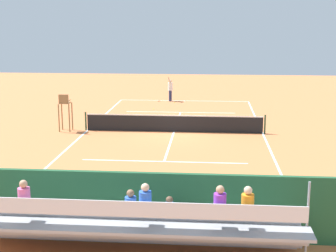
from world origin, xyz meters
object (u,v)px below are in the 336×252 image
bleacher_stand (134,227)px  equipment_bag (155,224)px  tennis_ball_near (154,109)px  tennis_ball_far (175,102)px  tennis_net (174,123)px  tennis_player (170,88)px  umpire_chair (65,108)px  tennis_racket (161,101)px  courtside_bench (227,213)px

bleacher_stand → equipment_bag: (-0.32, -2.00, -0.77)m
tennis_ball_near → tennis_ball_far: (-1.26, -3.04, 0.00)m
tennis_net → tennis_ball_far: 10.07m
tennis_net → tennis_player: size_ratio=5.35×
umpire_chair → tennis_racket: (-4.38, -11.12, -1.30)m
umpire_chair → tennis_ball_far: 11.79m
bleacher_stand → tennis_racket: (1.89, -26.21, -0.94)m
tennis_player → tennis_ball_near: size_ratio=29.18×
tennis_net → equipment_bag: (-0.40, 13.40, -0.32)m
tennis_net → equipment_bag: tennis_net is taller
courtside_bench → equipment_bag: 2.23m
equipment_bag → tennis_player: bearing=-86.5°
tennis_ball_far → bleacher_stand: bearing=91.7°
tennis_player → tennis_ball_near: tennis_player is taller
courtside_bench → tennis_ball_near: size_ratio=27.27×
tennis_racket → tennis_ball_near: tennis_ball_near is taller
equipment_bag → tennis_ball_far: size_ratio=13.64×
bleacher_stand → tennis_player: bleacher_stand is taller
tennis_net → tennis_racket: (1.82, -10.81, -0.49)m
umpire_chair → tennis_ball_near: size_ratio=32.42×
courtside_bench → tennis_ball_near: 20.78m
tennis_net → equipment_bag: 13.41m
equipment_bag → tennis_player: size_ratio=0.47×
tennis_player → tennis_ball_far: (-0.38, 0.69, -0.98)m
bleacher_stand → tennis_player: 26.16m
tennis_racket → umpire_chair: bearing=68.5°
tennis_player → tennis_ball_near: 3.96m
tennis_ball_far → umpire_chair: bearing=62.0°
courtside_bench → tennis_ball_far: courtside_bench is taller
umpire_chair → tennis_player: 12.18m
bleacher_stand → umpire_chair: size_ratio=4.23×
tennis_racket → tennis_ball_far: size_ratio=8.69×
tennis_net → tennis_ball_far: (0.69, -10.04, -0.47)m
tennis_ball_near → tennis_player: bearing=-103.2°
umpire_chair → courtside_bench: size_ratio=1.19×
courtside_bench → bleacher_stand: bearing=40.2°
equipment_bag → tennis_ball_far: 23.46m
tennis_player → courtside_bench: bearing=98.7°
tennis_player → tennis_ball_far: bearing=118.8°
bleacher_stand → courtside_bench: size_ratio=5.03×
equipment_bag → tennis_player: (1.47, -24.13, 0.84)m
bleacher_stand → courtside_bench: (-2.52, -2.13, -0.40)m
tennis_net → umpire_chair: umpire_chair is taller
umpire_chair → tennis_ball_near: 8.55m
tennis_ball_far → tennis_ball_near: bearing=67.5°
tennis_net → tennis_racket: tennis_net is taller
bleacher_stand → tennis_ball_near: (2.03, -22.40, -0.92)m
umpire_chair → equipment_bag: 14.70m
tennis_racket → tennis_ball_near: 3.81m
equipment_bag → courtside_bench: bearing=-176.7°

